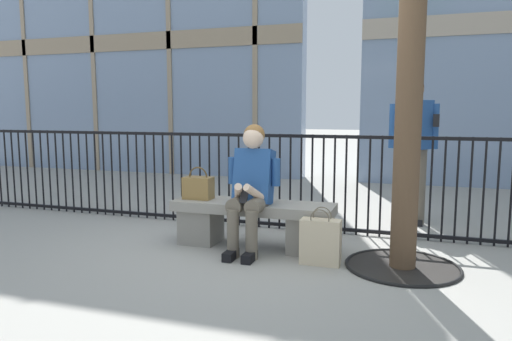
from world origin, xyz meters
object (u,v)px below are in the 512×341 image
at_px(seated_person_with_phone, 251,184).
at_px(bystander_at_railing, 413,140).
at_px(stone_bench, 253,220).
at_px(handbag_on_bench, 198,187).
at_px(shopping_bag, 321,241).

distance_m(seated_person_with_phone, bystander_at_railing, 2.22).
height_order(stone_bench, bystander_at_railing, bystander_at_railing).
bearing_deg(bystander_at_railing, handbag_on_bench, -143.51).
xyz_separation_m(handbag_on_bench, bystander_at_railing, (2.06, 1.52, 0.43)).
xyz_separation_m(handbag_on_bench, shopping_bag, (1.31, -0.30, -0.36)).
height_order(seated_person_with_phone, bystander_at_railing, bystander_at_railing).
distance_m(stone_bench, handbag_on_bench, 0.65).
distance_m(stone_bench, shopping_bag, 0.80).
bearing_deg(shopping_bag, stone_bench, 156.77).
relative_size(shopping_bag, bystander_at_railing, 0.29).
bearing_deg(bystander_at_railing, seated_person_with_phone, -131.52).
bearing_deg(seated_person_with_phone, stone_bench, 100.98).
relative_size(seated_person_with_phone, handbag_on_bench, 3.68).
xyz_separation_m(seated_person_with_phone, bystander_at_railing, (1.45, 1.64, 0.35)).
bearing_deg(bystander_at_railing, stone_bench, -134.34).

